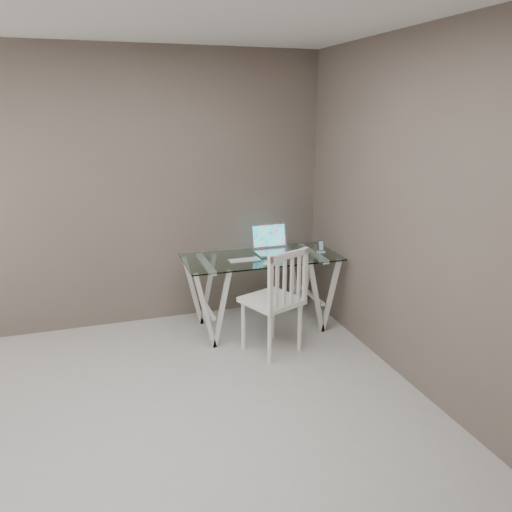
{
  "coord_description": "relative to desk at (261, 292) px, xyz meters",
  "views": [
    {
      "loc": [
        -0.3,
        -2.7,
        2.13
      ],
      "look_at": [
        1.05,
        1.39,
        0.85
      ],
      "focal_mm": 35.0,
      "sensor_mm": 36.0,
      "label": 1
    }
  ],
  "objects": [
    {
      "name": "desk",
      "position": [
        0.0,
        0.0,
        0.0
      ],
      "size": [
        1.5,
        0.7,
        0.75
      ],
      "color": "silver",
      "rests_on": "ground"
    },
    {
      "name": "laptop",
      "position": [
        0.17,
        0.14,
        0.43
      ],
      "size": [
        0.38,
        0.32,
        0.26
      ],
      "color": "silver",
      "rests_on": "desk"
    },
    {
      "name": "phone_dock",
      "position": [
        0.62,
        -0.04,
        0.4
      ],
      "size": [
        0.07,
        0.07,
        0.12
      ],
      "color": "white",
      "rests_on": "desk"
    },
    {
      "name": "room",
      "position": [
        -1.26,
        -1.67,
        1.33
      ],
      "size": [
        4.5,
        4.52,
        2.71
      ],
      "color": "#ADAAA6",
      "rests_on": "ground"
    },
    {
      "name": "mouse",
      "position": [
        -0.02,
        -0.29,
        0.38
      ],
      "size": [
        0.11,
        0.07,
        0.04
      ],
      "primitive_type": "ellipsoid",
      "color": "white",
      "rests_on": "desk"
    },
    {
      "name": "keyboard",
      "position": [
        -0.2,
        -0.08,
        0.37
      ],
      "size": [
        0.31,
        0.13,
        0.01
      ],
      "primitive_type": "cube",
      "color": "silver",
      "rests_on": "desk"
    },
    {
      "name": "chair",
      "position": [
        -0.03,
        -0.56,
        0.16
      ],
      "size": [
        0.58,
        0.58,
        0.98
      ],
      "rotation": [
        0.0,
        0.0,
        0.38
      ],
      "color": "white",
      "rests_on": "ground"
    }
  ]
}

